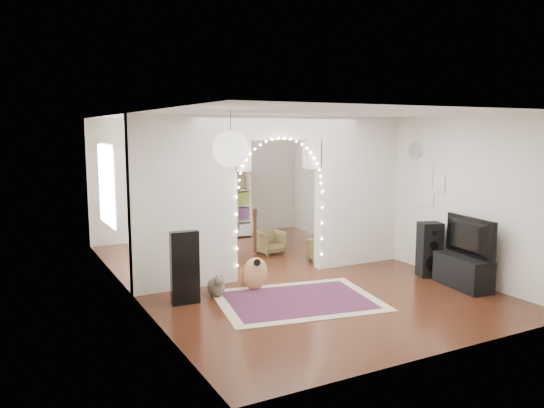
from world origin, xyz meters
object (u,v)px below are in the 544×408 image
floor_speaker (430,250)px  dining_chair_right (324,250)px  acoustic_guitar (255,260)px  media_console (463,272)px  bookcase (220,207)px  dining_chair_left (270,242)px  dining_table (203,227)px

floor_speaker → dining_chair_right: bearing=139.5°
acoustic_guitar → media_console: (2.95, -1.41, -0.22)m
acoustic_guitar → bookcase: size_ratio=0.73×
acoustic_guitar → bookcase: bookcase is taller
dining_chair_left → dining_chair_right: bearing=-67.9°
dining_chair_left → dining_chair_right: 1.21m
floor_speaker → dining_table: bearing=158.1°
dining_chair_left → floor_speaker: bearing=-67.2°
media_console → floor_speaker: bearing=98.5°
dining_chair_left → dining_chair_right: (0.60, -1.06, -0.01)m
media_console → dining_table: dining_table is taller
media_console → dining_table: 4.58m
dining_table → dining_chair_left: 1.54m
media_console → dining_table: bearing=140.5°
acoustic_guitar → dining_chair_left: size_ratio=2.11×
bookcase → dining_chair_right: (0.90, -2.93, -0.52)m
bookcase → dining_chair_right: size_ratio=3.03×
bookcase → dining_chair_left: bookcase is taller
acoustic_guitar → bookcase: bearing=96.3°
bookcase → dining_chair_left: bearing=-103.7°
floor_speaker → dining_chair_left: 3.19m
floor_speaker → media_console: (0.00, -0.73, -0.21)m
dining_chair_left → dining_chair_right: dining_chair_left is taller
floor_speaker → dining_chair_left: bearing=139.1°
floor_speaker → media_console: size_ratio=0.92×
floor_speaker → dining_chair_left: floor_speaker is taller
dining_table → floor_speaker: bearing=-31.8°
floor_speaker → media_console: 0.76m
media_console → dining_chair_right: (-1.00, 2.43, -0.03)m
media_console → bookcase: 5.70m
floor_speaker → bookcase: bookcase is taller
acoustic_guitar → media_console: 3.28m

